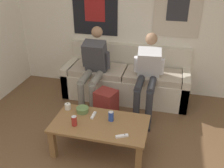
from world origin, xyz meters
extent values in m
cube|color=silver|center=(0.00, 2.92, 1.27)|extent=(10.00, 0.05, 2.55)
cube|color=black|center=(-0.53, 2.89, 1.39)|extent=(0.79, 0.01, 0.85)
cube|color=maroon|center=(-0.53, 2.88, 1.39)|extent=(0.36, 0.01, 0.38)
cube|color=beige|center=(0.83, 2.89, 1.50)|extent=(0.74, 0.01, 0.93)
cube|color=#2D2D33|center=(0.83, 2.88, 1.50)|extent=(0.33, 0.01, 0.42)
cube|color=beige|center=(0.10, 2.83, 0.43)|extent=(2.09, 0.13, 0.86)
cube|color=beige|center=(0.10, 2.47, 0.22)|extent=(2.09, 0.58, 0.43)
cube|color=beige|center=(-0.89, 2.47, 0.28)|extent=(0.12, 0.58, 0.55)
cube|color=beige|center=(1.08, 2.47, 0.28)|extent=(0.12, 0.58, 0.55)
cube|color=#B2A38E|center=(-0.36, 2.47, 0.48)|extent=(0.90, 0.54, 0.10)
cube|color=#B2A38E|center=(0.56, 2.47, 0.48)|extent=(0.90, 0.54, 0.10)
cube|color=olive|center=(0.06, 1.13, 0.40)|extent=(1.16, 0.63, 0.03)
cube|color=olive|center=(-0.46, 1.39, 0.19)|extent=(0.07, 0.07, 0.38)
cube|color=olive|center=(0.59, 1.39, 0.19)|extent=(0.07, 0.07, 0.38)
cube|color=olive|center=(-0.46, 0.87, 0.19)|extent=(0.07, 0.07, 0.38)
cube|color=olive|center=(0.59, 0.87, 0.19)|extent=(0.07, 0.07, 0.38)
cylinder|color=gray|center=(-0.45, 2.04, 0.53)|extent=(0.11, 0.41, 0.11)
cylinder|color=gray|center=(-0.45, 1.83, 0.28)|extent=(0.10, 0.10, 0.51)
cube|color=#232328|center=(-0.45, 1.76, 0.03)|extent=(0.11, 0.25, 0.05)
cylinder|color=gray|center=(-0.27, 2.04, 0.53)|extent=(0.11, 0.41, 0.11)
cylinder|color=gray|center=(-0.27, 1.83, 0.28)|extent=(0.10, 0.10, 0.51)
cube|color=#232328|center=(-0.27, 1.76, 0.03)|extent=(0.11, 0.25, 0.05)
cube|color=#3F3F44|center=(-0.36, 2.32, 0.78)|extent=(0.35, 0.37, 0.56)
sphere|color=#9E7556|center=(-0.36, 2.43, 1.15)|extent=(0.18, 0.18, 0.18)
cylinder|color=#3F3F44|center=(-0.55, 2.33, 0.74)|extent=(0.08, 0.12, 0.29)
cylinder|color=#3F3F44|center=(-0.16, 2.33, 0.74)|extent=(0.08, 0.12, 0.29)
cylinder|color=#2D2D33|center=(0.40, 2.03, 0.53)|extent=(0.11, 0.42, 0.11)
cylinder|color=#2D2D33|center=(0.40, 1.82, 0.28)|extent=(0.10, 0.10, 0.51)
cube|color=#232328|center=(0.40, 1.75, 0.03)|extent=(0.11, 0.25, 0.05)
cylinder|color=#2D2D33|center=(0.58, 2.03, 0.53)|extent=(0.11, 0.42, 0.11)
cylinder|color=#2D2D33|center=(0.58, 1.82, 0.28)|extent=(0.10, 0.10, 0.51)
cube|color=#232328|center=(0.58, 1.75, 0.03)|extent=(0.11, 0.25, 0.05)
cube|color=silver|center=(0.49, 2.33, 0.75)|extent=(0.37, 0.40, 0.52)
sphere|color=#9E7556|center=(0.49, 2.46, 1.10)|extent=(0.18, 0.18, 0.18)
cylinder|color=silver|center=(0.30, 2.34, 0.71)|extent=(0.08, 0.13, 0.27)
cylinder|color=silver|center=(0.69, 2.34, 0.71)|extent=(0.08, 0.13, 0.27)
cube|color=maroon|center=(-0.05, 1.81, 0.23)|extent=(0.36, 0.34, 0.47)
cube|color=maroon|center=(-0.09, 1.70, 0.13)|extent=(0.22, 0.15, 0.21)
cylinder|color=#607F47|center=(-0.22, 1.30, 0.45)|extent=(0.15, 0.15, 0.06)
torus|color=#607F47|center=(-0.22, 1.30, 0.47)|extent=(0.16, 0.16, 0.02)
cylinder|color=silver|center=(-0.43, 1.32, 0.45)|extent=(0.08, 0.08, 0.08)
cylinder|color=black|center=(-0.43, 1.32, 0.50)|extent=(0.00, 0.00, 0.01)
cylinder|color=#28479E|center=(0.18, 1.21, 0.48)|extent=(0.07, 0.07, 0.12)
cylinder|color=silver|center=(0.18, 1.21, 0.54)|extent=(0.06, 0.06, 0.00)
cylinder|color=maroon|center=(-0.22, 1.01, 0.48)|extent=(0.07, 0.07, 0.12)
cylinder|color=silver|center=(-0.22, 1.01, 0.54)|extent=(0.06, 0.06, 0.00)
cube|color=white|center=(-0.06, 1.24, 0.43)|extent=(0.03, 0.14, 0.02)
cylinder|color=#333842|center=(-0.06, 1.28, 0.44)|extent=(0.01, 0.01, 0.00)
cube|color=white|center=(0.37, 0.94, 0.43)|extent=(0.14, 0.10, 0.02)
cylinder|color=#333842|center=(0.40, 0.95, 0.44)|extent=(0.01, 0.01, 0.00)
camera|label=1|loc=(0.80, -1.22, 2.22)|focal=40.00mm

